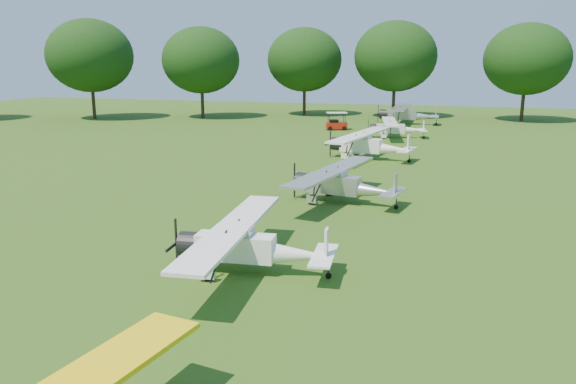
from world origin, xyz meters
name	(u,v)px	position (x,y,z in m)	size (l,w,h in m)	color
ground	(284,241)	(0.00, 0.00, 0.00)	(160.00, 160.00, 0.00)	#2E5314
tree_belt	(375,45)	(3.57, 0.16, 8.03)	(137.36, 130.27, 14.52)	black
aircraft_3	(247,244)	(-0.14, -3.86, 1.09)	(5.96, 9.48, 1.86)	white
aircraft_4	(341,182)	(0.96, 7.26, 1.13)	(6.24, 9.87, 1.94)	#BCBCC1
aircraft_5	(367,143)	(0.02, 21.53, 1.25)	(6.85, 10.85, 2.13)	white
aircraft_6	(395,127)	(0.61, 35.06, 1.07)	(5.87, 9.30, 1.83)	white
aircraft_7	(406,113)	(0.41, 48.12, 1.35)	(7.39, 11.74, 2.32)	#BCBCC1
golf_cart	(336,124)	(-6.47, 39.97, 0.65)	(2.60, 2.07, 1.95)	#A81F0C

